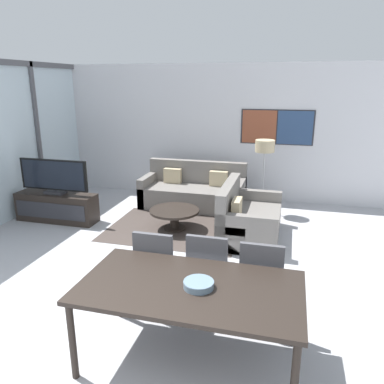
{
  "coord_description": "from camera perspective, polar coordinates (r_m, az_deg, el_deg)",
  "views": [
    {
      "loc": [
        1.69,
        -1.91,
        2.42
      ],
      "look_at": [
        0.4,
        2.92,
        0.95
      ],
      "focal_mm": 35.0,
      "sensor_mm": 36.0,
      "label": 1
    }
  ],
  "objects": [
    {
      "name": "coffee_table",
      "position": [
        6.37,
        -2.69,
        -3.42
      ],
      "size": [
        0.84,
        0.84,
        0.35
      ],
      "color": "black",
      "rests_on": "ground_plane"
    },
    {
      "name": "sofa_main",
      "position": [
        7.56,
        0.3,
        -0.04
      ],
      "size": [
        2.03,
        0.9,
        0.88
      ],
      "color": "slate",
      "rests_on": "ground_plane"
    },
    {
      "name": "television",
      "position": [
        7.02,
        -20.33,
        2.21
      ],
      "size": [
        1.3,
        0.2,
        0.62
      ],
      "color": "#2D2D33",
      "rests_on": "tv_console"
    },
    {
      "name": "area_rug",
      "position": [
        6.46,
        -2.66,
        -5.58
      ],
      "size": [
        2.24,
        1.7,
        0.01
      ],
      "color": "#473D38",
      "rests_on": "ground_plane"
    },
    {
      "name": "fruit_bowl",
      "position": [
        3.23,
        1.02,
        -13.81
      ],
      "size": [
        0.26,
        0.26,
        0.06
      ],
      "color": "slate",
      "rests_on": "dining_table"
    },
    {
      "name": "sofa_side",
      "position": [
        6.12,
        8.16,
        -4.24
      ],
      "size": [
        0.9,
        1.48,
        0.88
      ],
      "rotation": [
        0.0,
        0.0,
        1.57
      ],
      "color": "slate",
      "rests_on": "ground_plane"
    },
    {
      "name": "dining_table",
      "position": [
        3.31,
        -0.29,
        -14.98
      ],
      "size": [
        1.9,
        1.02,
        0.76
      ],
      "color": "black",
      "rests_on": "ground_plane"
    },
    {
      "name": "dining_chair_centre",
      "position": [
        4.03,
        2.59,
        -11.54
      ],
      "size": [
        0.46,
        0.46,
        0.94
      ],
      "color": "#4C4C51",
      "rests_on": "ground_plane"
    },
    {
      "name": "dining_chair_right",
      "position": [
        3.93,
        10.54,
        -12.63
      ],
      "size": [
        0.46,
        0.46,
        0.94
      ],
      "color": "#4C4C51",
      "rests_on": "ground_plane"
    },
    {
      "name": "dining_chair_left",
      "position": [
        4.11,
        -5.29,
        -10.99
      ],
      "size": [
        0.46,
        0.46,
        0.94
      ],
      "color": "#4C4C51",
      "rests_on": "ground_plane"
    },
    {
      "name": "wall_back",
      "position": [
        8.05,
        3.01,
        9.11
      ],
      "size": [
        7.35,
        0.09,
        2.8
      ],
      "color": "silver",
      "rests_on": "ground_plane"
    },
    {
      "name": "tv_console",
      "position": [
        7.17,
        -19.88,
        -2.2
      ],
      "size": [
        1.47,
        0.42,
        0.51
      ],
      "color": "black",
      "rests_on": "ground_plane"
    },
    {
      "name": "floor_lamp",
      "position": [
        7.09,
        11.01,
        6.11
      ],
      "size": [
        0.36,
        0.36,
        1.4
      ],
      "color": "#2D2D33",
      "rests_on": "ground_plane"
    }
  ]
}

